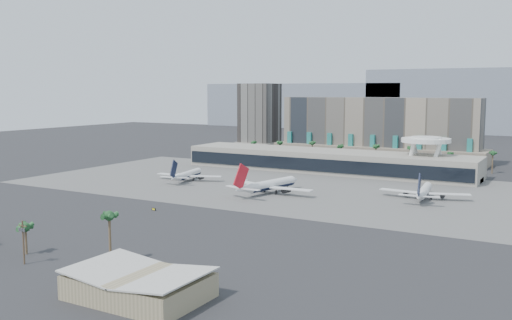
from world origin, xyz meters
The scene contains 18 objects.
ground centered at (0.00, 0.00, 0.00)m, with size 900.00×900.00×0.00m, color #232326.
apron_pad centered at (0.00, 55.00, 0.03)m, with size 260.00×130.00×0.06m, color #5B5B59.
mountain_ridge centered at (27.88, 470.00, 29.89)m, with size 680.00×60.00×70.00m.
hotel centered at (10.00, 174.41, 16.81)m, with size 140.00×30.00×42.00m.
office_tower centered at (-95.00, 200.00, 22.94)m, with size 30.00×30.00×52.00m.
terminal centered at (0.00, 109.84, 6.52)m, with size 170.00×32.50×14.50m.
saucer_structure centered at (55.00, 116.00, 18.45)m, with size 26.00×26.00×21.89m.
palm_row centered at (7.00, 145.00, 10.50)m, with size 157.80×2.80×13.10m.
hangar_right centered at (42.00, -100.00, 2.95)m, with size 30.55×20.60×6.89m.
utility_pole centered at (-2.00, -96.09, 7.14)m, with size 3.20×0.85×12.00m.
airliner_left centered at (-49.20, 41.82, 3.27)m, with size 35.76×37.16×12.95m.
airliner_centre centered at (5.00, 30.67, 3.95)m, with size 43.30×44.99×15.68m.
airliner_right centered at (69.75, 51.25, 3.46)m, with size 38.38×39.70×13.72m.
service_vehicle_a centered at (-19.36, 47.79, 1.11)m, with size 4.53×2.22×2.22m, color white.
service_vehicle_b centered at (-0.22, 34.04, 0.81)m, with size 3.14×1.80×1.62m, color white.
taxiway_sign centered at (-16.72, -24.37, 0.47)m, with size 2.12×0.65×0.96m.
near_palm_a centered at (-9.46, -89.37, 6.54)m, with size 6.00×6.00×9.33m.
near_palm_b centered at (17.04, -83.13, 11.48)m, with size 6.00×6.00×14.37m.
Camera 1 is at (126.53, -194.98, 46.79)m, focal length 40.00 mm.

